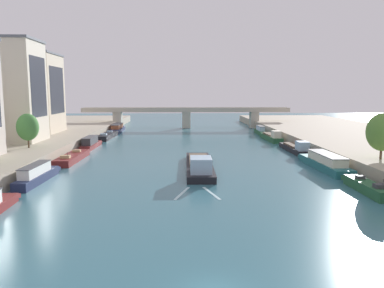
{
  "coord_description": "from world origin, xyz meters",
  "views": [
    {
      "loc": [
        -2.01,
        -21.31,
        12.36
      ],
      "look_at": [
        0.0,
        43.72,
        3.28
      ],
      "focal_mm": 34.83,
      "sensor_mm": 36.0,
      "label": 1
    }
  ],
  "objects_px": {
    "moored_boat_right_second": "(367,187)",
    "moored_boat_right_gap_after": "(325,162)",
    "moored_boat_left_end": "(37,175)",
    "moored_boat_left_far": "(73,157)",
    "tree_right_distant": "(382,132)",
    "bridge_far": "(186,115)",
    "moored_boat_right_upstream": "(271,137)",
    "moored_boat_right_end": "(260,131)",
    "moored_boat_left_near": "(91,143)",
    "moored_boat_left_upstream": "(118,128)",
    "tree_left_by_lamp": "(28,127)",
    "moored_boat_right_far": "(296,148)",
    "barge_midriver": "(199,165)",
    "moored_boat_left_downstream": "(108,136)"
  },
  "relations": [
    {
      "from": "barge_midriver",
      "to": "moored_boat_left_upstream",
      "type": "bearing_deg",
      "value": 111.0
    },
    {
      "from": "moored_boat_right_gap_after",
      "to": "moored_boat_left_far",
      "type": "bearing_deg",
      "value": 168.7
    },
    {
      "from": "moored_boat_left_near",
      "to": "tree_right_distant",
      "type": "xyz_separation_m",
      "value": [
        50.2,
        -28.69,
        5.39
      ]
    },
    {
      "from": "moored_boat_right_gap_after",
      "to": "moored_boat_right_upstream",
      "type": "distance_m",
      "value": 36.02
    },
    {
      "from": "moored_boat_right_upstream",
      "to": "moored_boat_right_gap_after",
      "type": "bearing_deg",
      "value": -89.99
    },
    {
      "from": "moored_boat_right_end",
      "to": "bridge_far",
      "type": "bearing_deg",
      "value": 136.42
    },
    {
      "from": "barge_midriver",
      "to": "moored_boat_left_far",
      "type": "height_order",
      "value": "barge_midriver"
    },
    {
      "from": "moored_boat_right_gap_after",
      "to": "moored_boat_right_second",
      "type": "bearing_deg",
      "value": -90.86
    },
    {
      "from": "moored_boat_right_upstream",
      "to": "tree_right_distant",
      "type": "xyz_separation_m",
      "value": [
        6.69,
        -40.44,
        5.55
      ]
    },
    {
      "from": "moored_boat_right_second",
      "to": "moored_boat_right_gap_after",
      "type": "xyz_separation_m",
      "value": [
        0.21,
        14.18,
        0.43
      ]
    },
    {
      "from": "tree_left_by_lamp",
      "to": "moored_boat_left_far",
      "type": "bearing_deg",
      "value": -1.54
    },
    {
      "from": "moored_boat_left_end",
      "to": "moored_boat_left_far",
      "type": "xyz_separation_m",
      "value": [
        0.2,
        16.43,
        -0.47
      ]
    },
    {
      "from": "bridge_far",
      "to": "moored_boat_right_second",
      "type": "bearing_deg",
      "value": -75.97
    },
    {
      "from": "barge_midriver",
      "to": "moored_boat_left_near",
      "type": "relative_size",
      "value": 1.77
    },
    {
      "from": "moored_boat_right_upstream",
      "to": "moored_boat_right_second",
      "type": "bearing_deg",
      "value": -90.23
    },
    {
      "from": "tree_right_distant",
      "to": "bridge_far",
      "type": "bearing_deg",
      "value": 110.51
    },
    {
      "from": "barge_midriver",
      "to": "moored_boat_right_upstream",
      "type": "xyz_separation_m",
      "value": [
        20.43,
        36.6,
        0.01
      ]
    },
    {
      "from": "moored_boat_right_second",
      "to": "tree_right_distant",
      "type": "bearing_deg",
      "value": 54.78
    },
    {
      "from": "bridge_far",
      "to": "moored_boat_left_upstream",
      "type": "bearing_deg",
      "value": -152.28
    },
    {
      "from": "moored_boat_left_upstream",
      "to": "moored_boat_right_end",
      "type": "relative_size",
      "value": 1.47
    },
    {
      "from": "tree_left_by_lamp",
      "to": "tree_right_distant",
      "type": "xyz_separation_m",
      "value": [
        57.59,
        -13.25,
        0.34
      ]
    },
    {
      "from": "moored_boat_left_downstream",
      "to": "moored_boat_right_gap_after",
      "type": "distance_m",
      "value": 60.13
    },
    {
      "from": "barge_midriver",
      "to": "tree_left_by_lamp",
      "type": "xyz_separation_m",
      "value": [
        -30.47,
        9.41,
        5.23
      ]
    },
    {
      "from": "moored_boat_right_far",
      "to": "bridge_far",
      "type": "bearing_deg",
      "value": 112.47
    },
    {
      "from": "moored_boat_left_near",
      "to": "moored_boat_right_end",
      "type": "distance_m",
      "value": 50.75
    },
    {
      "from": "moored_boat_left_downstream",
      "to": "moored_boat_left_upstream",
      "type": "relative_size",
      "value": 0.96
    },
    {
      "from": "moored_boat_left_near",
      "to": "tree_right_distant",
      "type": "distance_m",
      "value": 58.07
    },
    {
      "from": "moored_boat_left_downstream",
      "to": "tree_left_by_lamp",
      "type": "height_order",
      "value": "tree_left_by_lamp"
    },
    {
      "from": "moored_boat_right_second",
      "to": "moored_boat_right_far",
      "type": "relative_size",
      "value": 0.7
    },
    {
      "from": "tree_left_by_lamp",
      "to": "tree_right_distant",
      "type": "height_order",
      "value": "tree_right_distant"
    },
    {
      "from": "moored_boat_left_end",
      "to": "moored_boat_left_far",
      "type": "distance_m",
      "value": 16.44
    },
    {
      "from": "moored_boat_left_near",
      "to": "moored_boat_right_upstream",
      "type": "relative_size",
      "value": 0.81
    },
    {
      "from": "barge_midriver",
      "to": "moored_boat_left_downstream",
      "type": "relative_size",
      "value": 1.41
    },
    {
      "from": "moored_boat_right_far",
      "to": "bridge_far",
      "type": "xyz_separation_m",
      "value": [
        -22.03,
        53.25,
        3.82
      ]
    },
    {
      "from": "moored_boat_left_near",
      "to": "moored_boat_right_gap_after",
      "type": "xyz_separation_m",
      "value": [
        43.52,
        -24.27,
        0.01
      ]
    },
    {
      "from": "moored_boat_left_end",
      "to": "moored_boat_right_upstream",
      "type": "bearing_deg",
      "value": 45.36
    },
    {
      "from": "moored_boat_left_end",
      "to": "moored_boat_left_upstream",
      "type": "height_order",
      "value": "moored_boat_left_end"
    },
    {
      "from": "moored_boat_right_upstream",
      "to": "moored_boat_right_end",
      "type": "height_order",
      "value": "moored_boat_right_upstream"
    },
    {
      "from": "moored_boat_right_far",
      "to": "moored_boat_right_gap_after",
      "type": "bearing_deg",
      "value": -92.02
    },
    {
      "from": "tree_right_distant",
      "to": "bridge_far",
      "type": "distance_m",
      "value": 80.18
    },
    {
      "from": "moored_boat_right_upstream",
      "to": "tree_right_distant",
      "type": "relative_size",
      "value": 2.2
    },
    {
      "from": "moored_boat_left_end",
      "to": "moored_boat_right_far",
      "type": "relative_size",
      "value": 0.83
    },
    {
      "from": "moored_boat_right_second",
      "to": "moored_boat_right_upstream",
      "type": "height_order",
      "value": "moored_boat_right_upstream"
    },
    {
      "from": "moored_boat_right_upstream",
      "to": "moored_boat_right_end",
      "type": "relative_size",
      "value": 1.4
    },
    {
      "from": "barge_midriver",
      "to": "moored_boat_left_upstream",
      "type": "relative_size",
      "value": 1.36
    },
    {
      "from": "moored_boat_right_second",
      "to": "moored_boat_left_downstream",
      "type": "bearing_deg",
      "value": 127.47
    },
    {
      "from": "moored_boat_right_second",
      "to": "bridge_far",
      "type": "xyz_separation_m",
      "value": [
        -21.2,
        84.83,
        3.97
      ]
    },
    {
      "from": "barge_midriver",
      "to": "tree_left_by_lamp",
      "type": "distance_m",
      "value": 32.32
    },
    {
      "from": "tree_right_distant",
      "to": "moored_boat_left_end",
      "type": "bearing_deg",
      "value": -176.12
    },
    {
      "from": "moored_boat_right_end",
      "to": "tree_left_by_lamp",
      "type": "xyz_separation_m",
      "value": [
        -51.04,
        -41.33,
        5.06
      ]
    }
  ]
}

